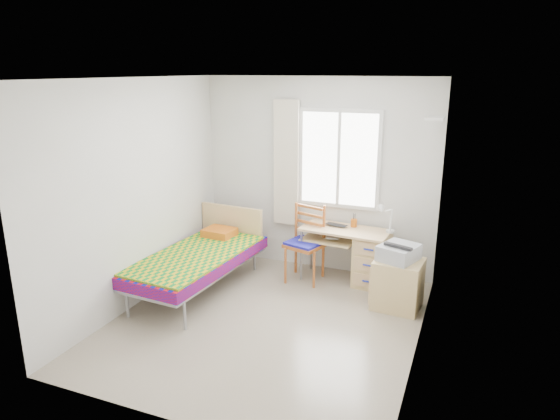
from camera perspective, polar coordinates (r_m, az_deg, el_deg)
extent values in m
plane|color=#BCAD93|center=(5.63, -1.58, -12.65)|extent=(3.50, 3.50, 0.00)
plane|color=white|center=(4.95, -1.82, 14.83)|extent=(3.50, 3.50, 0.00)
plane|color=silver|center=(6.74, 4.27, 3.92)|extent=(3.20, 0.00, 3.20)
plane|color=silver|center=(5.95, -15.98, 1.73)|extent=(0.00, 3.50, 3.50)
plane|color=silver|center=(4.76, 16.27, -1.76)|extent=(0.00, 3.50, 3.50)
cube|color=white|center=(6.59, 6.76, 5.80)|extent=(1.10, 0.04, 1.30)
cube|color=white|center=(6.58, 6.74, 5.78)|extent=(1.00, 0.02, 1.20)
cube|color=white|center=(6.57, 6.73, 5.78)|extent=(0.04, 0.02, 1.20)
cube|color=beige|center=(6.78, 0.72, 5.33)|extent=(0.35, 0.05, 1.70)
cube|color=white|center=(5.98, 17.32, 9.99)|extent=(0.20, 0.32, 0.03)
cube|color=#93949B|center=(6.29, -9.47, -6.33)|extent=(1.04, 2.03, 0.06)
cube|color=#B30B19|center=(6.26, -9.50, -5.66)|extent=(1.08, 2.06, 0.14)
cube|color=gold|center=(6.22, -9.63, -5.05)|extent=(1.05, 1.94, 0.03)
cube|color=#D8B371|center=(6.99, -5.53, -1.68)|extent=(0.95, 0.12, 0.54)
cube|color=#D65117|center=(6.79, -6.93, -2.54)|extent=(0.42, 0.36, 0.10)
cylinder|color=#93949B|center=(5.91, -17.06, -10.25)|extent=(0.04, 0.04, 0.32)
cylinder|color=#93949B|center=(6.92, -2.93, -5.63)|extent=(0.04, 0.04, 0.32)
cube|color=#D8B371|center=(6.47, 7.46, -2.30)|extent=(1.16, 0.60, 0.03)
cube|color=tan|center=(6.51, 10.47, -5.59)|extent=(0.43, 0.52, 0.67)
cube|color=tan|center=(6.57, 5.68, -3.30)|extent=(0.71, 0.53, 0.02)
cylinder|color=#93949B|center=(6.54, 2.45, -5.24)|extent=(0.03, 0.03, 0.67)
cylinder|color=#93949B|center=(6.91, 3.60, -4.08)|extent=(0.03, 0.03, 0.67)
cube|color=#AD5921|center=(6.48, 2.85, -4.04)|extent=(0.53, 0.53, 0.04)
cube|color=navy|center=(6.47, 2.85, -3.77)|extent=(0.51, 0.51, 0.04)
cube|color=#AD5921|center=(6.56, 3.44, -1.03)|extent=(0.38, 0.14, 0.43)
cylinder|color=#AD5921|center=(6.46, 0.62, -6.39)|extent=(0.03, 0.03, 0.48)
cylinder|color=#AD5921|center=(6.60, 5.00, -3.62)|extent=(0.04, 0.04, 0.99)
cube|color=tan|center=(5.98, 13.30, -8.22)|extent=(0.56, 0.52, 0.58)
cube|color=#D8B371|center=(5.97, 10.82, -6.75)|extent=(0.05, 0.43, 0.21)
cube|color=#D8B371|center=(6.07, 10.70, -8.87)|extent=(0.05, 0.43, 0.21)
cube|color=#A9AAB1|center=(5.86, 13.42, -4.74)|extent=(0.49, 0.53, 0.18)
cube|color=black|center=(5.83, 13.48, -3.93)|extent=(0.39, 0.43, 0.02)
imported|color=black|center=(6.53, 6.29, -1.84)|extent=(0.32, 0.24, 0.02)
cylinder|color=#D65117|center=(6.56, 8.44, -1.48)|extent=(0.10, 0.10, 0.10)
cylinder|color=white|center=(6.43, 12.48, -2.39)|extent=(0.10, 0.10, 0.03)
cylinder|color=white|center=(6.38, 12.56, -1.14)|extent=(0.02, 0.12, 0.28)
cylinder|color=white|center=(6.27, 12.33, -0.07)|extent=(0.13, 0.24, 0.11)
cone|color=white|center=(6.18, 11.46, 0.04)|extent=(0.15, 0.16, 0.13)
imported|color=gray|center=(6.54, 5.43, -2.93)|extent=(0.19, 0.24, 0.02)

